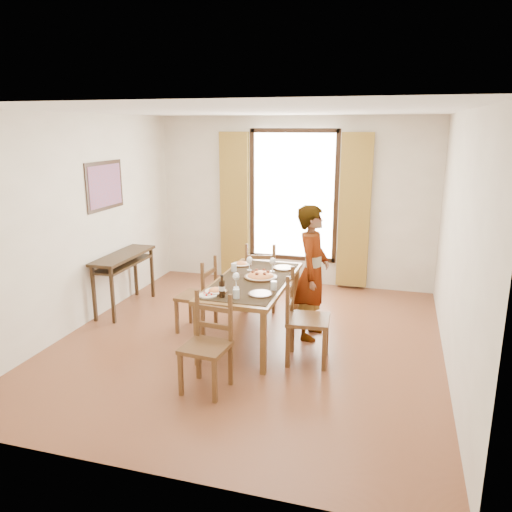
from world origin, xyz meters
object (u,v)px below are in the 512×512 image
(dining_table, at_px, (253,285))
(console_table, at_px, (124,262))
(pasta_platter, at_px, (261,274))
(man, at_px, (312,273))

(dining_table, bearing_deg, console_table, 166.43)
(dining_table, bearing_deg, pasta_platter, 45.62)
(pasta_platter, bearing_deg, dining_table, -134.38)
(console_table, distance_m, man, 2.73)
(dining_table, distance_m, man, 0.74)
(man, bearing_deg, dining_table, 114.66)
(console_table, bearing_deg, pasta_platter, -11.07)
(man, xyz_separation_m, pasta_platter, (-0.60, -0.19, -0.02))
(dining_table, relative_size, man, 1.12)
(pasta_platter, bearing_deg, console_table, 168.93)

